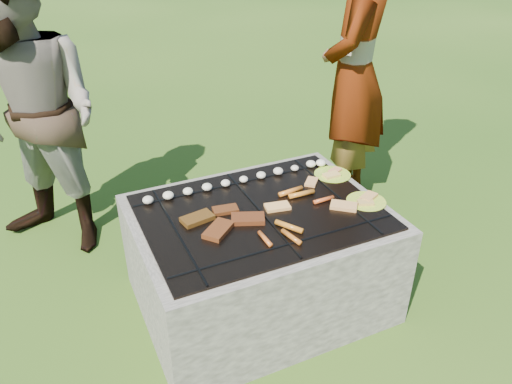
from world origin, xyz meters
TOP-DOWN VIEW (x-y plane):
  - lawn at (0.00, 0.00)m, footprint 60.00×60.00m
  - fire_pit at (0.00, 0.00)m, footprint 1.30×1.00m
  - mushrooms at (0.03, 0.32)m, footprint 1.12×0.07m
  - pork_slabs at (-0.22, -0.02)m, footprint 0.41×0.30m
  - sausages at (0.15, -0.09)m, footprint 0.51×0.47m
  - bread_on_grate at (0.29, -0.04)m, footprint 0.47×0.43m
  - plate_far at (0.56, 0.18)m, footprint 0.23×0.23m
  - plate_near at (0.56, -0.15)m, footprint 0.23×0.23m
  - cook at (1.09, 0.79)m, footprint 0.83×0.83m
  - bystander at (-0.96, 1.08)m, footprint 1.10×1.11m

SIDE VIEW (x-z plane):
  - lawn at x=0.00m, z-range 0.00..0.00m
  - fire_pit at x=0.00m, z-range -0.03..0.59m
  - plate_far at x=0.56m, z-range 0.59..0.62m
  - plate_near at x=0.56m, z-range 0.59..0.63m
  - bread_on_grate at x=0.29m, z-range 0.61..0.63m
  - pork_slabs at x=-0.22m, z-range 0.61..0.64m
  - sausages at x=0.15m, z-range 0.61..0.64m
  - mushrooms at x=0.03m, z-range 0.61..0.65m
  - bystander at x=-0.96m, z-range 0.00..1.80m
  - cook at x=1.09m, z-range 0.00..1.95m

